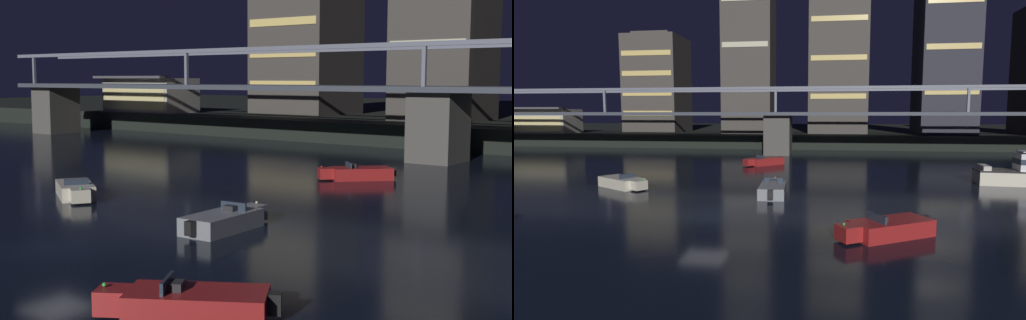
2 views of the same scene
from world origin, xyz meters
The scene contains 12 objects.
ground_plane centered at (0.00, 0.00, 0.00)m, with size 400.00×400.00×0.00m, color black.
far_riverbank centered at (0.00, 84.33, 1.10)m, with size 240.00×80.00×2.20m, color black.
river_bridge centered at (0.00, 36.32, 4.60)m, with size 104.09×6.40×9.38m.
tower_west_low centered at (-26.27, 56.67, 11.51)m, with size 10.36×10.35×18.91m.
tower_west_tall centered at (-7.56, 54.75, 21.82)m, with size 8.84×8.86×39.54m.
tower_central centered at (8.65, 56.57, 18.91)m, with size 10.47×8.99×33.73m.
tower_east_tall centered at (26.41, 52.63, 20.01)m, with size 9.01×9.73×35.92m.
waterfront_pavilion centered at (-45.16, 48.23, 4.44)m, with size 12.40×7.40×4.70m.
speedboat_near_right centered at (-0.07, 23.85, 0.41)m, with size 4.39×4.39×1.16m.
speedboat_mid_center centered at (3.17, 6.57, 0.41)m, with size 2.02×5.22×1.16m.
speedboat_mid_right centered at (9.86, -2.81, 0.41)m, with size 4.83×3.70×1.16m.
speedboat_far_left centered at (-8.95, 7.94, 0.41)m, with size 4.83×3.70×1.16m.
Camera 2 is at (7.02, -22.67, 5.83)m, focal length 29.33 mm.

